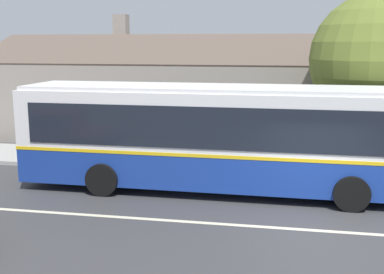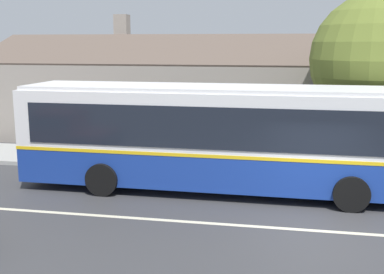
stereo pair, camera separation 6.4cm
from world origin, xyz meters
TOP-DOWN VIEW (x-y plane):
  - ground_plane at (0.00, 0.00)m, footprint 300.00×300.00m
  - sidewalk_far at (0.00, 6.00)m, footprint 60.00×3.00m
  - lane_divider_stripe at (0.00, 0.00)m, footprint 60.00×0.16m
  - community_building at (-2.65, 12.41)m, footprint 25.10×8.25m
  - transit_bus at (-2.78, 2.90)m, footprint 12.43×2.85m
  - bench_by_building at (-8.29, 5.55)m, footprint 1.83×0.51m
  - street_tree_primary at (2.48, 6.69)m, footprint 4.72×4.72m

SIDE VIEW (x-z plane):
  - ground_plane at x=0.00m, z-range 0.00..0.00m
  - lane_divider_stripe at x=0.00m, z-range 0.00..0.01m
  - sidewalk_far at x=0.00m, z-range 0.00..0.15m
  - bench_by_building at x=-8.29m, z-range 0.11..1.05m
  - transit_bus at x=-2.78m, z-range 0.12..3.38m
  - community_building at x=-2.65m, z-range -1.10..4.91m
  - street_tree_primary at x=2.48m, z-range 0.65..6.98m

